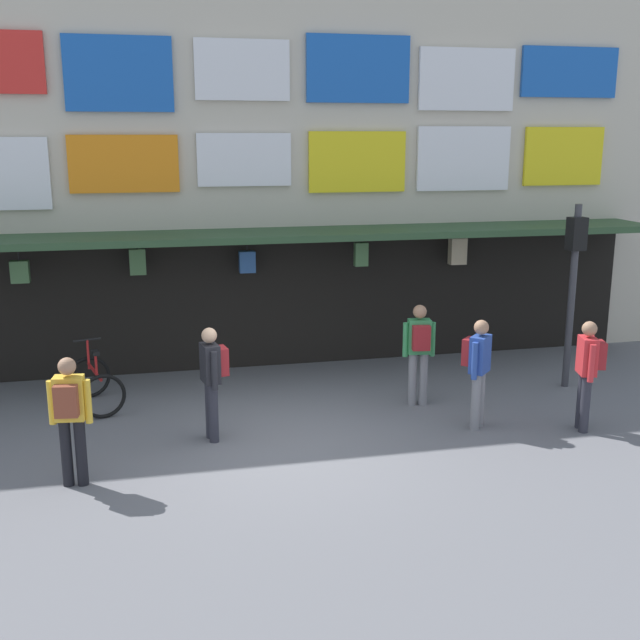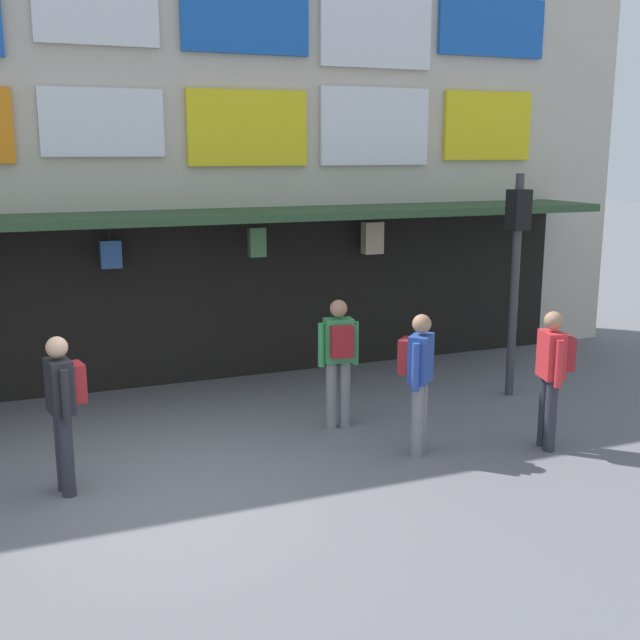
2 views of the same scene
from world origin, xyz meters
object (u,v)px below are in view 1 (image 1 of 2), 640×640
pedestrian_in_yellow (70,412)px  pedestrian_in_blue (588,367)px  traffic_light_far (574,267)px  pedestrian_in_purple (478,365)px  pedestrian_in_black (419,347)px  pedestrian_in_green (212,375)px  bicycle_parked (96,384)px

pedestrian_in_yellow → pedestrian_in_blue: bearing=2.5°
traffic_light_far → pedestrian_in_purple: size_ratio=1.90×
traffic_light_far → pedestrian_in_yellow: size_ratio=1.90×
traffic_light_far → pedestrian_in_blue: size_ratio=1.90×
traffic_light_far → pedestrian_in_black: bearing=-172.6°
pedestrian_in_green → pedestrian_in_black: 3.47m
pedestrian_in_black → pedestrian_in_yellow: bearing=-160.1°
pedestrian_in_black → pedestrian_in_purple: bearing=-65.5°
pedestrian_in_yellow → pedestrian_in_purple: (5.76, 0.76, 0.00)m
traffic_light_far → pedestrian_in_purple: bearing=-147.4°
pedestrian_in_green → pedestrian_in_black: size_ratio=1.00×
pedestrian_in_blue → pedestrian_in_black: size_ratio=1.00×
pedestrian_in_blue → bicycle_parked: bearing=160.0°
pedestrian_in_blue → pedestrian_in_green: bearing=171.3°
traffic_light_far → pedestrian_in_purple: (-2.37, -1.51, -1.16)m
traffic_light_far → bicycle_parked: traffic_light_far is taller
pedestrian_in_green → traffic_light_far: bearing=10.1°
traffic_light_far → pedestrian_in_green: 6.48m
pedestrian_in_black → traffic_light_far: bearing=7.4°
bicycle_parked → pedestrian_in_blue: (7.21, -2.62, 0.59)m
pedestrian_in_green → pedestrian_in_purple: size_ratio=1.00×
pedestrian_in_yellow → pedestrian_in_black: 5.57m
traffic_light_far → pedestrian_in_green: bearing=-169.9°
bicycle_parked → pedestrian_in_yellow: size_ratio=0.78×
bicycle_parked → pedestrian_in_black: 5.28m
pedestrian_in_blue → pedestrian_in_black: bearing=142.5°
traffic_light_far → pedestrian_in_blue: 2.42m
pedestrian_in_black → pedestrian_in_blue: bearing=-37.5°
bicycle_parked → pedestrian_in_blue: 7.69m
bicycle_parked → pedestrian_in_yellow: pedestrian_in_yellow is taller
bicycle_parked → pedestrian_in_black: (5.14, -1.03, 0.59)m
traffic_light_far → pedestrian_in_black: 3.13m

